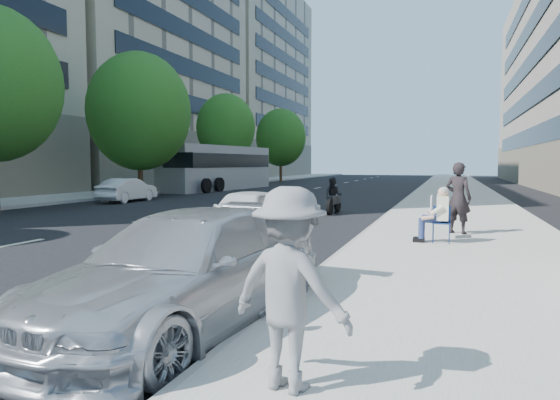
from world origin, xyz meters
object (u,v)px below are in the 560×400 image
at_px(bus, 219,168).
at_px(parked_sedan, 187,270).
at_px(seated_protester, 437,212).
at_px(jogger, 290,288).
at_px(white_sedan_mid, 128,190).
at_px(motorcycle, 333,198).
at_px(white_sedan_near, 245,212).
at_px(pedestrian_woman, 458,198).

bearing_deg(bus, parked_sedan, -58.44).
bearing_deg(seated_protester, jogger, -96.55).
bearing_deg(jogger, seated_protester, -83.26).
height_order(seated_protester, jogger, jogger).
distance_m(seated_protester, white_sedan_mid, 18.42).
relative_size(seated_protester, motorcycle, 0.64).
distance_m(white_sedan_near, motorcycle, 6.52).
bearing_deg(pedestrian_woman, jogger, 105.89).
height_order(jogger, white_sedan_mid, jogger).
distance_m(white_sedan_near, white_sedan_mid, 13.77).
height_order(parked_sedan, white_sedan_mid, parked_sedan).
relative_size(jogger, white_sedan_mid, 0.45).
distance_m(parked_sedan, motorcycle, 14.12).
height_order(pedestrian_woman, motorcycle, pedestrian_woman).
distance_m(seated_protester, pedestrian_woman, 1.80).
bearing_deg(bus, white_sedan_near, -56.04).
xyz_separation_m(jogger, pedestrian_woman, (1.45, 10.04, 0.11)).
height_order(motorcycle, bus, bus).
xyz_separation_m(seated_protester, pedestrian_woman, (0.50, 1.72, 0.22)).
bearing_deg(seated_protester, parked_sedan, -111.86).
xyz_separation_m(jogger, motorcycle, (-3.11, 15.54, -0.34)).
distance_m(jogger, pedestrian_woman, 10.15).
height_order(parked_sedan, white_sedan_near, parked_sedan).
relative_size(white_sedan_near, white_sedan_mid, 1.01).
relative_size(parked_sedan, white_sedan_near, 1.30).
bearing_deg(pedestrian_woman, white_sedan_mid, -2.70).
height_order(pedestrian_woman, bus, bus).
height_order(jogger, white_sedan_near, jogger).
relative_size(motorcycle, bus, 0.17).
bearing_deg(parked_sedan, pedestrian_woman, 75.70).
xyz_separation_m(white_sedan_near, bus, (-11.16, 21.51, 1.00)).
height_order(white_sedan_mid, motorcycle, motorcycle).
distance_m(pedestrian_woman, white_sedan_near, 5.77).
bearing_deg(seated_protester, white_sedan_near, 171.24).
distance_m(seated_protester, jogger, 8.38).
relative_size(seated_protester, white_sedan_near, 0.35).
height_order(seated_protester, bus, bus).
height_order(pedestrian_woman, white_sedan_mid, pedestrian_woman).
relative_size(white_sedan_mid, motorcycle, 1.81).
distance_m(white_sedan_mid, motorcycle, 11.80).
height_order(white_sedan_mid, bus, bus).
relative_size(parked_sedan, white_sedan_mid, 1.31).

